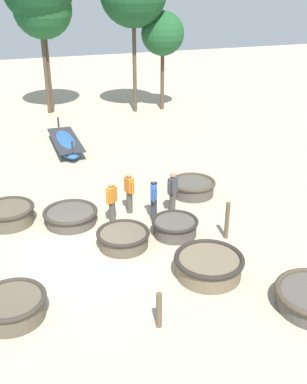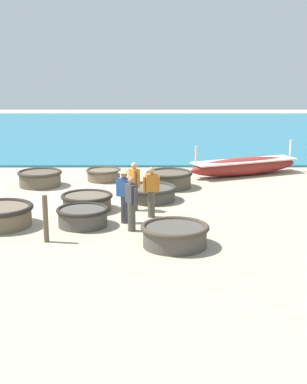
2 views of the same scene
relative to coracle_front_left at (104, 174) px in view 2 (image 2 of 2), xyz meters
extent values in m
plane|color=tan|center=(3.36, -0.28, -0.26)|extent=(80.00, 80.00, 0.00)
cube|color=teal|center=(-16.91, 3.72, -0.21)|extent=(28.00, 52.00, 0.10)
cylinder|color=brown|center=(0.00, 0.00, -0.05)|extent=(1.33, 1.33, 0.43)
torus|color=#42382B|center=(0.00, 0.00, 0.17)|extent=(1.43, 1.43, 0.11)
cylinder|color=brown|center=(4.55, -0.14, -0.03)|extent=(1.56, 1.56, 0.46)
torus|color=#28231E|center=(4.55, -0.14, 0.20)|extent=(1.69, 1.69, 0.13)
cylinder|color=brown|center=(1.03, -2.39, 0.01)|extent=(1.59, 1.59, 0.54)
torus|color=#332D26|center=(1.03, -2.39, 0.28)|extent=(1.71, 1.71, 0.13)
cylinder|color=#4C473F|center=(6.34, -0.04, -0.02)|extent=(1.43, 1.43, 0.49)
torus|color=#28231E|center=(6.34, -0.04, 0.22)|extent=(1.54, 1.54, 0.11)
cylinder|color=brown|center=(1.27, 2.64, 0.02)|extent=(1.65, 1.65, 0.57)
torus|color=#332D26|center=(1.27, 2.64, 0.30)|extent=(1.79, 1.79, 0.13)
cylinder|color=#4C473F|center=(3.27, 1.90, -0.05)|extent=(1.74, 1.74, 0.43)
torus|color=#332D26|center=(3.27, 1.90, 0.17)|extent=(1.87, 1.87, 0.14)
cylinder|color=#4C473F|center=(8.17, 2.57, -0.01)|extent=(1.65, 1.65, 0.51)
torus|color=#42382B|center=(8.17, 2.57, 0.25)|extent=(1.79, 1.79, 0.13)
ellipsoid|color=maroon|center=(-1.12, 5.93, 0.12)|extent=(2.99, 5.12, 0.76)
cube|color=silver|center=(-1.12, 5.93, 0.36)|extent=(2.87, 4.76, 0.06)
cylinder|color=silver|center=(-2.06, 8.10, 0.79)|extent=(0.10, 0.10, 0.68)
cylinder|color=silver|center=(-0.18, 3.77, 0.79)|extent=(0.10, 0.10, 0.68)
cylinder|color=#4C473D|center=(6.85, 1.40, 0.15)|extent=(0.22, 0.22, 0.82)
cube|color=#3D3D42|center=(6.85, 1.40, 0.83)|extent=(0.40, 0.37, 0.54)
sphere|color=#A37556|center=(6.85, 1.40, 1.21)|extent=(0.20, 0.20, 0.20)
cylinder|color=#3D3D42|center=(7.03, 1.52, 0.78)|extent=(0.09, 0.09, 0.48)
cylinder|color=#3D3D42|center=(6.66, 1.28, 0.78)|extent=(0.09, 0.09, 0.48)
cylinder|color=#4C473D|center=(5.41, 1.95, 0.15)|extent=(0.22, 0.22, 0.82)
cube|color=orange|center=(5.41, 1.95, 0.83)|extent=(0.30, 0.39, 0.54)
sphere|color=tan|center=(5.41, 1.95, 1.21)|extent=(0.20, 0.20, 0.20)
cylinder|color=orange|center=(5.47, 1.74, 0.78)|extent=(0.09, 0.09, 0.48)
cylinder|color=orange|center=(5.35, 2.17, 0.78)|extent=(0.09, 0.09, 0.48)
cylinder|color=#383842|center=(6.05, 1.16, 0.15)|extent=(0.22, 0.22, 0.82)
cube|color=#33569E|center=(6.05, 1.16, 0.83)|extent=(0.33, 0.40, 0.54)
sphere|color=#A37556|center=(6.05, 1.16, 1.21)|extent=(0.20, 0.20, 0.20)
cylinder|color=#33569E|center=(5.96, 0.96, 0.78)|extent=(0.09, 0.09, 0.48)
cylinder|color=#33569E|center=(6.13, 1.37, 0.78)|extent=(0.09, 0.09, 0.48)
cone|color=#D1BC84|center=(6.05, 1.16, 1.34)|extent=(0.36, 0.36, 0.14)
cylinder|color=#4C473D|center=(4.62, 1.41, 0.15)|extent=(0.22, 0.22, 0.82)
cube|color=orange|center=(4.62, 1.41, 0.83)|extent=(0.40, 0.38, 0.54)
sphere|color=tan|center=(4.62, 1.41, 1.21)|extent=(0.20, 0.20, 0.20)
cylinder|color=orange|center=(4.80, 1.54, 0.78)|extent=(0.09, 0.09, 0.48)
cylinder|color=orange|center=(4.45, 1.28, 0.78)|extent=(0.09, 0.09, 0.48)
cylinder|color=brown|center=(7.82, -0.83, 0.38)|extent=(0.14, 0.14, 1.28)
camera|label=1|loc=(1.28, -11.85, 7.33)|focal=42.00mm
camera|label=2|loc=(21.35, 2.00, 4.29)|focal=50.00mm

